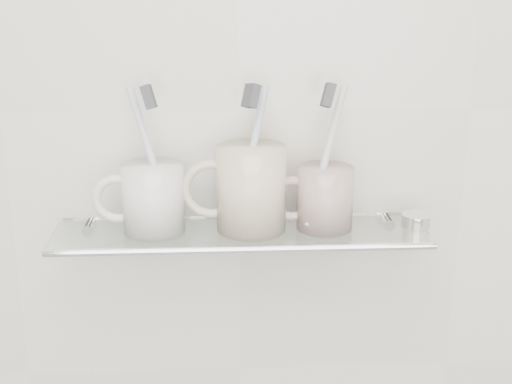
{
  "coord_description": "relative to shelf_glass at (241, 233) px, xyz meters",
  "views": [
    {
      "loc": [
        -0.03,
        0.15,
        1.45
      ],
      "look_at": [
        0.02,
        1.04,
        1.15
      ],
      "focal_mm": 50.0,
      "sensor_mm": 36.0,
      "label": 1
    }
  ],
  "objects": [
    {
      "name": "shelf_glass",
      "position": [
        0.0,
        0.0,
        0.0
      ],
      "size": [
        0.5,
        0.12,
        0.01
      ],
      "primitive_type": "cube",
      "color": "silver",
      "rests_on": "wall_back"
    },
    {
      "name": "bracket_left",
      "position": [
        -0.21,
        0.05,
        -0.01
      ],
      "size": [
        0.02,
        0.03,
        0.02
      ],
      "primitive_type": "cylinder",
      "rotation": [
        1.57,
        0.0,
        0.0
      ],
      "color": "silver",
      "rests_on": "wall_back"
    },
    {
      "name": "bristles_left",
      "position": [
        -0.12,
        0.0,
        0.19
      ],
      "size": [
        0.02,
        0.03,
        0.04
      ],
      "primitive_type": "cube",
      "rotation": [
        -0.19,
        -0.28,
        -0.01
      ],
      "color": "#35373A",
      "rests_on": "toothbrush_left"
    },
    {
      "name": "mug_left_handle",
      "position": [
        -0.16,
        0.0,
        0.05
      ],
      "size": [
        0.07,
        0.01,
        0.07
      ],
      "primitive_type": "torus",
      "rotation": [
        1.57,
        0.0,
        0.0
      ],
      "color": "white",
      "rests_on": "mug_left"
    },
    {
      "name": "bristles_center",
      "position": [
        0.01,
        0.0,
        0.19
      ],
      "size": [
        0.03,
        0.03,
        0.04
      ],
      "primitive_type": "cube",
      "rotation": [
        -0.18,
        0.33,
        0.44
      ],
      "color": "#35373A",
      "rests_on": "toothbrush_center"
    },
    {
      "name": "shelf_rail",
      "position": [
        0.0,
        -0.06,
        0.0
      ],
      "size": [
        0.5,
        0.01,
        0.01
      ],
      "primitive_type": "cylinder",
      "rotation": [
        0.0,
        1.57,
        0.0
      ],
      "color": "silver",
      "rests_on": "shelf_glass"
    },
    {
      "name": "bristles_right",
      "position": [
        0.11,
        0.0,
        0.19
      ],
      "size": [
        0.02,
        0.03,
        0.04
      ],
      "primitive_type": "cube",
      "rotation": [
        -0.27,
        0.26,
        -0.05
      ],
      "color": "#35373A",
      "rests_on": "toothbrush_right"
    },
    {
      "name": "toothbrush_left",
      "position": [
        -0.12,
        0.0,
        0.1
      ],
      "size": [
        0.06,
        0.05,
        0.18
      ],
      "primitive_type": "cylinder",
      "rotation": [
        -0.19,
        -0.28,
        -0.01
      ],
      "color": "#B0BBCA",
      "rests_on": "mug_left"
    },
    {
      "name": "toothbrush_right",
      "position": [
        0.11,
        0.0,
        0.1
      ],
      "size": [
        0.06,
        0.06,
        0.18
      ],
      "primitive_type": "cylinder",
      "rotation": [
        -0.27,
        0.26,
        -0.05
      ],
      "color": "beige",
      "rests_on": "mug_right"
    },
    {
      "name": "mug_left",
      "position": [
        -0.12,
        0.0,
        0.05
      ],
      "size": [
        0.1,
        0.1,
        0.09
      ],
      "primitive_type": "cylinder",
      "rotation": [
        0.0,
        0.0,
        -0.33
      ],
      "color": "white",
      "rests_on": "shelf_glass"
    },
    {
      "name": "wall_back",
      "position": [
        0.0,
        0.06,
        0.15
      ],
      "size": [
        2.5,
        0.0,
        2.5
      ],
      "primitive_type": "plane",
      "rotation": [
        1.57,
        0.0,
        0.0
      ],
      "color": "beige",
      "rests_on": "ground"
    },
    {
      "name": "mug_right_handle",
      "position": [
        0.07,
        0.0,
        0.05
      ],
      "size": [
        0.06,
        0.01,
        0.06
      ],
      "primitive_type": "torus",
      "rotation": [
        1.57,
        0.0,
        0.0
      ],
      "color": "silver",
      "rests_on": "mug_right"
    },
    {
      "name": "toothbrush_center",
      "position": [
        0.01,
        0.0,
        0.1
      ],
      "size": [
        0.05,
        0.07,
        0.18
      ],
      "primitive_type": "cylinder",
      "rotation": [
        -0.18,
        0.33,
        0.44
      ],
      "color": "#A1B2C4",
      "rests_on": "mug_center"
    },
    {
      "name": "mug_right",
      "position": [
        0.11,
        0.0,
        0.05
      ],
      "size": [
        0.1,
        0.1,
        0.08
      ],
      "primitive_type": "cylinder",
      "rotation": [
        0.0,
        0.0,
        -0.43
      ],
      "color": "silver",
      "rests_on": "shelf_glass"
    },
    {
      "name": "mug_center_handle",
      "position": [
        -0.04,
        0.0,
        0.06
      ],
      "size": [
        0.08,
        0.01,
        0.08
      ],
      "primitive_type": "torus",
      "rotation": [
        1.57,
        0.0,
        0.0
      ],
      "color": "beige",
      "rests_on": "mug_center"
    },
    {
      "name": "mug_center",
      "position": [
        0.01,
        0.0,
        0.06
      ],
      "size": [
        0.1,
        0.1,
        0.11
      ],
      "primitive_type": "cylinder",
      "rotation": [
        0.0,
        0.0,
        -0.08
      ],
      "color": "beige",
      "rests_on": "shelf_glass"
    },
    {
      "name": "chrome_cap",
      "position": [
        0.24,
        0.0,
        0.01
      ],
      "size": [
        0.04,
        0.04,
        0.02
      ],
      "primitive_type": "cylinder",
      "color": "silver",
      "rests_on": "shelf_glass"
    },
    {
      "name": "bracket_right",
      "position": [
        0.21,
        0.05,
        -0.01
      ],
      "size": [
        0.02,
        0.03,
        0.02
      ],
      "primitive_type": "cylinder",
      "rotation": [
        1.57,
        0.0,
        0.0
      ],
      "color": "silver",
      "rests_on": "wall_back"
    }
  ]
}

